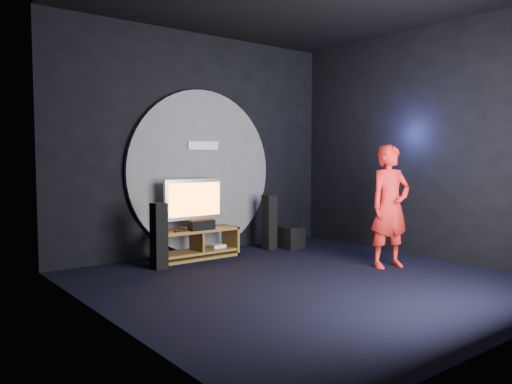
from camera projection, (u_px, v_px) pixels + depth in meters
floor at (306, 281)px, 6.18m from camera, size 5.00×5.00×0.00m
back_wall at (200, 144)px, 8.02m from camera, size 5.00×0.04×3.50m
left_wall at (108, 133)px, 4.52m from camera, size 0.04×5.00×3.50m
right_wall at (426, 143)px, 7.59m from camera, size 0.04×5.00×3.50m
wall_disc_panel at (202, 172)px, 8.01m from camera, size 2.60×0.11×2.60m
media_console at (197, 245)px, 7.58m from camera, size 1.29×0.45×0.45m
tv at (194, 201)px, 7.58m from camera, size 0.99×0.22×0.75m
center_speaker at (202, 225)px, 7.43m from camera, size 0.40×0.15×0.15m
remote at (180, 231)px, 7.24m from camera, size 0.18×0.05×0.02m
tower_speaker_left at (159, 236)px, 6.84m from camera, size 0.18×0.20×0.91m
tower_speaker_right at (269, 222)px, 8.29m from camera, size 0.18×0.20×0.91m
subwoofer at (292, 238)px, 8.39m from camera, size 0.33×0.33×0.36m
player at (390, 206)px, 6.91m from camera, size 0.71×0.55×1.71m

